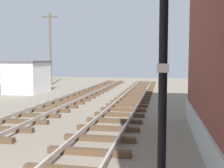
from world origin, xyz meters
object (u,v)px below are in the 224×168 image
at_px(signal_mast, 164,16).
at_px(parked_car_white, 20,78).
at_px(utility_pole_far, 50,48).
at_px(control_hut, 27,77).

xyz_separation_m(signal_mast, parked_car_white, (-15.30, 21.78, -2.73)).
bearing_deg(utility_pole_far, parked_car_white, -138.48).
relative_size(control_hut, utility_pole_far, 0.47).
bearing_deg(signal_mast, utility_pole_far, 117.90).
bearing_deg(control_hut, parked_car_white, 124.07).
bearing_deg(utility_pole_far, signal_mast, -62.10).
bearing_deg(signal_mast, parked_car_white, 125.08).
distance_m(control_hut, utility_pole_far, 8.41).
distance_m(signal_mast, parked_car_white, 26.76).
bearing_deg(parked_car_white, utility_pole_far, 41.52).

